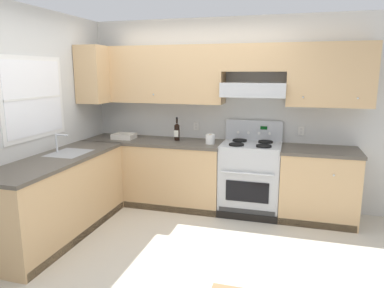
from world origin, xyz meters
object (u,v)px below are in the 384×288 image
wine_bottle (177,131)px  bowl (124,137)px  paper_towel_roll (210,139)px  stove (250,177)px

wine_bottle → bowl: (-0.76, -0.08, -0.11)m
wine_bottle → paper_towel_roll: bearing=-12.1°
stove → bowl: size_ratio=4.00×
bowl → paper_towel_roll: 1.26m
bowl → paper_towel_roll: size_ratio=2.37×
stove → wine_bottle: bearing=177.0°
wine_bottle → stove: bearing=-3.0°
stove → bowl: bearing=-179.3°
stove → wine_bottle: size_ratio=3.74×
wine_bottle → paper_towel_roll: 0.51m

